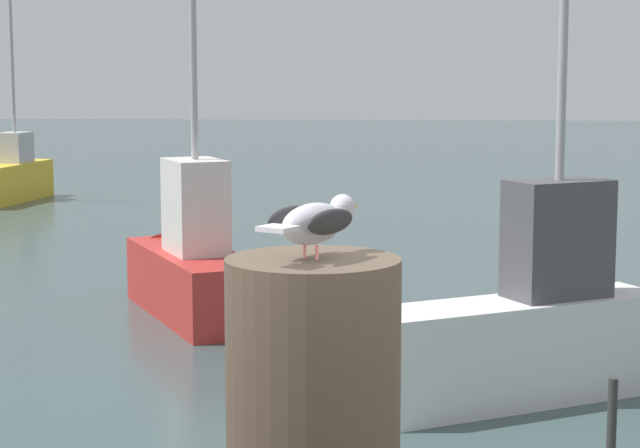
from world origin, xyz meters
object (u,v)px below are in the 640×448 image
Objects in this scene: boat_white at (511,328)px; boat_yellow at (5,179)px; seagull at (314,221)px; boat_red at (187,264)px.

boat_yellow is at bearing 123.42° from boat_white.
boat_white is at bearing -56.58° from boat_yellow.
seagull is 7.45m from boat_white.
boat_white reaches higher than seagull.
boat_yellow reaches higher than seagull.
boat_yellow is (-8.22, 21.36, -2.01)m from seagull.
boat_red is at bearing 134.81° from boat_white.
boat_yellow is at bearing 118.86° from boat_red.
seagull is at bearing -77.80° from boat_red.
boat_white is at bearing 80.55° from seagull.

